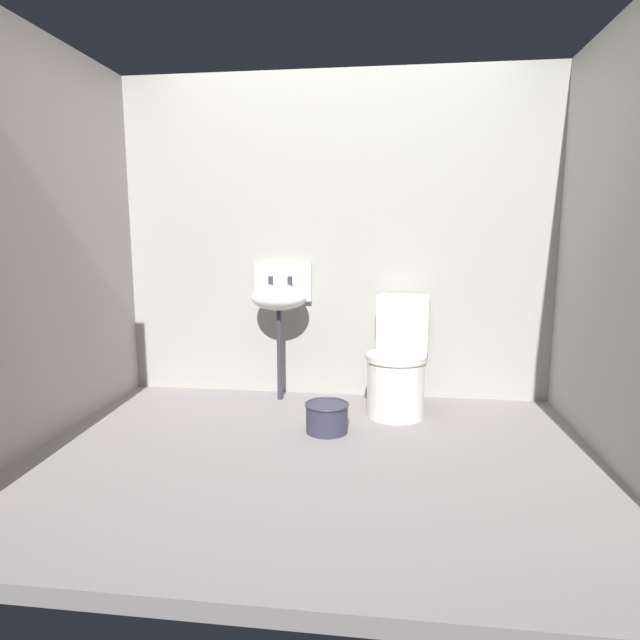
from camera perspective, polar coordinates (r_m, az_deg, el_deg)
The scene contains 7 objects.
ground_plane at distance 3.12m, azimuth -0.65°, elevation -14.38°, with size 3.52×2.57×0.08m, color gray.
wall_back at distance 3.98m, azimuth 1.59°, elevation 8.68°, with size 3.52×0.10×2.34m, color #99988F.
wall_left at distance 3.55m, azimuth -27.41°, elevation 7.57°, with size 0.10×2.37×2.34m, color #A09691.
wall_right at distance 3.17m, azimuth 30.08°, elevation 7.27°, with size 0.10×2.37×2.34m, color #9A988E.
toilet_near_wall at distance 3.67m, azimuth 8.30°, elevation -4.83°, with size 0.47×0.64×0.78m.
sink at distance 3.85m, azimuth -4.33°, elevation 2.47°, with size 0.42×0.35×0.99m.
bucket at distance 3.33m, azimuth 0.74°, elevation -10.26°, with size 0.27×0.27×0.18m.
Camera 1 is at (0.40, -2.83, 1.21)m, focal length 30.07 mm.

